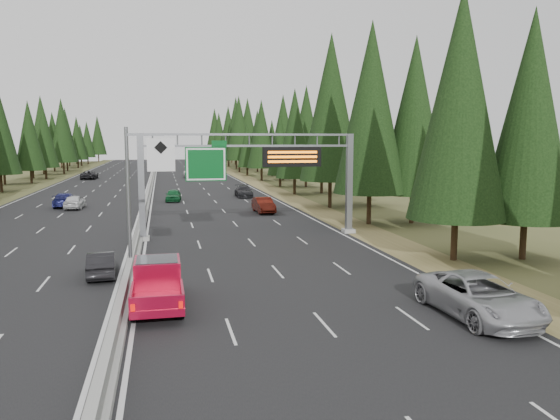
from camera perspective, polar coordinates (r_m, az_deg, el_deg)
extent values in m
cube|color=black|center=(85.97, -13.41, 2.20)|extent=(32.00, 260.00, 0.08)
cube|color=olive|center=(87.42, -1.66, 2.47)|extent=(3.60, 260.00, 0.06)
cube|color=#454B23|center=(88.16, -25.06, 1.83)|extent=(3.60, 260.00, 0.06)
cube|color=gray|center=(85.95, -13.42, 2.32)|extent=(0.70, 260.00, 0.30)
cube|color=gray|center=(85.92, -13.42, 2.59)|extent=(0.30, 260.00, 0.60)
cube|color=slate|center=(40.80, -14.27, 2.31)|extent=(0.45, 0.45, 7.80)
cube|color=gray|center=(41.28, -14.11, -2.89)|extent=(0.90, 0.90, 0.30)
cube|color=slate|center=(43.23, 7.24, 2.74)|extent=(0.45, 0.45, 7.80)
cube|color=gray|center=(43.69, 7.16, -2.17)|extent=(0.90, 0.90, 0.30)
cube|color=slate|center=(41.15, -3.24, 7.88)|extent=(15.85, 0.35, 0.16)
cube|color=slate|center=(41.15, -3.23, 6.71)|extent=(15.85, 0.35, 0.16)
cube|color=#054C19|center=(40.55, -7.76, 4.77)|extent=(3.00, 0.10, 2.50)
cube|color=silver|center=(40.49, -7.75, 4.77)|extent=(2.85, 0.02, 2.35)
cube|color=#054C19|center=(40.60, -6.37, 6.91)|extent=(1.10, 0.10, 0.45)
cube|color=black|center=(41.50, 1.26, 5.58)|extent=(4.50, 0.40, 1.50)
cube|color=orange|center=(41.27, 1.34, 6.06)|extent=(3.80, 0.02, 0.18)
cube|color=orange|center=(41.28, 1.34, 5.57)|extent=(3.80, 0.02, 0.18)
cube|color=orange|center=(41.30, 1.33, 5.09)|extent=(3.80, 0.02, 0.18)
cylinder|color=slate|center=(30.86, -15.55, 0.92)|extent=(0.20, 0.20, 8.00)
cube|color=gray|center=(31.52, -15.31, -6.15)|extent=(0.50, 0.50, 0.20)
cube|color=slate|center=(30.65, -13.90, 7.67)|extent=(2.00, 0.15, 0.15)
cube|color=silver|center=(30.52, -12.33, 5.65)|extent=(1.50, 0.06, 1.80)
cylinder|color=black|center=(35.11, 17.74, -2.98)|extent=(0.40, 0.40, 2.63)
cone|color=black|center=(34.65, 18.27, 10.50)|extent=(5.91, 5.91, 13.79)
cylinder|color=black|center=(37.15, 24.06, -2.87)|extent=(0.40, 0.40, 2.44)
cone|color=black|center=(36.67, 24.69, 8.97)|extent=(5.50, 5.50, 12.83)
cylinder|color=black|center=(48.48, 9.27, 0.12)|extent=(0.40, 0.40, 2.80)
cone|color=black|center=(48.19, 9.49, 10.50)|extent=(6.30, 6.30, 14.70)
cylinder|color=black|center=(50.17, 13.59, 0.15)|extent=(0.40, 0.40, 2.63)
cone|color=black|center=(49.85, 13.88, 9.56)|extent=(5.91, 5.91, 13.79)
cylinder|color=black|center=(60.33, 5.24, 1.68)|extent=(0.40, 0.40, 3.00)
cone|color=black|center=(60.15, 5.34, 10.62)|extent=(6.76, 6.76, 15.77)
cylinder|color=black|center=(63.32, 9.26, 1.82)|extent=(0.40, 0.40, 2.87)
cone|color=black|center=(63.12, 9.43, 9.94)|extent=(6.46, 6.46, 15.06)
cylinder|color=black|center=(74.56, 1.53, 2.50)|extent=(0.40, 0.40, 2.29)
cone|color=black|center=(74.31, 1.55, 8.01)|extent=(5.16, 5.16, 12.04)
cylinder|color=black|center=(76.97, 4.37, 2.66)|extent=(0.40, 0.40, 2.38)
cone|color=black|center=(76.73, 4.42, 8.20)|extent=(5.35, 5.35, 12.49)
cylinder|color=black|center=(87.66, 0.02, 3.07)|extent=(0.40, 0.40, 1.85)
cone|color=black|center=(87.43, 0.02, 6.85)|extent=(4.16, 4.16, 9.70)
cylinder|color=black|center=(87.17, 2.72, 3.27)|extent=(0.40, 0.40, 2.55)
cone|color=black|center=(86.98, 2.75, 8.52)|extent=(5.75, 5.75, 13.41)
cylinder|color=black|center=(100.65, -1.94, 3.76)|extent=(0.40, 0.40, 2.36)
cone|color=black|center=(100.46, -1.96, 7.96)|extent=(5.31, 5.31, 12.40)
cylinder|color=black|center=(102.38, 0.32, 3.87)|extent=(0.40, 0.40, 2.53)
cone|color=black|center=(102.22, 0.32, 8.30)|extent=(5.69, 5.69, 13.28)
cylinder|color=black|center=(115.39, -3.44, 4.06)|extent=(0.40, 0.40, 1.80)
cone|color=black|center=(115.21, -3.46, 6.85)|extent=(4.05, 4.05, 9.44)
cylinder|color=black|center=(113.90, -0.84, 4.04)|extent=(0.40, 0.40, 1.86)
cone|color=black|center=(113.72, -0.85, 6.97)|extent=(4.19, 4.19, 9.78)
cylinder|color=black|center=(127.64, -4.27, 4.59)|extent=(0.40, 0.40, 2.82)
cone|color=black|center=(127.54, -4.31, 8.54)|extent=(6.34, 6.34, 14.79)
cylinder|color=black|center=(129.38, -2.36, 4.53)|extent=(0.40, 0.40, 2.32)
cone|color=black|center=(129.23, -2.38, 7.74)|extent=(5.22, 5.22, 12.18)
cylinder|color=black|center=(142.56, -4.58, 4.89)|extent=(0.40, 0.40, 2.95)
cone|color=black|center=(142.48, -4.62, 8.60)|extent=(6.64, 6.64, 15.50)
cylinder|color=black|center=(141.74, -3.37, 4.88)|extent=(0.40, 0.40, 2.90)
cone|color=black|center=(141.65, -3.40, 8.54)|extent=(6.53, 6.53, 15.23)
cylinder|color=black|center=(156.90, -5.38, 5.06)|extent=(0.40, 0.40, 2.73)
cone|color=black|center=(156.81, -5.41, 8.18)|extent=(6.15, 6.15, 14.34)
cylinder|color=black|center=(156.33, -4.26, 4.89)|extent=(0.40, 0.40, 1.78)
cone|color=black|center=(156.20, -4.28, 6.92)|extent=(4.00, 4.00, 9.33)
cylinder|color=black|center=(171.16, -6.35, 5.20)|extent=(0.40, 0.40, 2.55)
cone|color=black|center=(171.06, -6.39, 7.87)|extent=(5.74, 5.74, 13.40)
cylinder|color=black|center=(168.77, -4.68, 5.06)|extent=(0.40, 0.40, 1.79)
cone|color=black|center=(168.65, -4.70, 6.95)|extent=(4.02, 4.02, 9.37)
cylinder|color=black|center=(182.14, -6.50, 5.24)|extent=(0.40, 0.40, 2.03)
cone|color=black|center=(182.03, -6.53, 7.23)|extent=(4.57, 4.57, 10.66)
cylinder|color=black|center=(184.43, -5.07, 5.29)|extent=(0.40, 0.40, 2.08)
cone|color=black|center=(184.32, -5.09, 7.31)|extent=(4.68, 4.68, 10.92)
cylinder|color=black|center=(197.74, -6.79, 5.53)|extent=(0.40, 0.40, 3.00)
cone|color=black|center=(197.68, -6.83, 8.25)|extent=(6.75, 6.75, 15.74)
cylinder|color=black|center=(197.94, -5.55, 5.52)|extent=(0.40, 0.40, 2.77)
cone|color=black|center=(197.87, -5.58, 8.02)|extent=(6.22, 6.22, 14.52)
cylinder|color=black|center=(87.72, -27.11, 2.51)|extent=(0.40, 0.40, 2.57)
cylinder|color=black|center=(103.64, -24.54, 3.18)|extent=(0.40, 0.40, 2.26)
cone|color=black|center=(103.46, -24.75, 7.09)|extent=(5.09, 5.09, 11.88)
cylinder|color=black|center=(102.93, -26.84, 3.07)|extent=(0.40, 0.40, 2.41)
cone|color=black|center=(102.76, -27.08, 7.25)|extent=(5.42, 5.42, 12.64)
cylinder|color=black|center=(113.73, -23.25, 3.55)|extent=(0.40, 0.40, 2.25)
cone|color=black|center=(113.56, -23.43, 7.10)|extent=(5.07, 5.07, 11.83)
cylinder|color=black|center=(118.21, -24.39, 3.53)|extent=(0.40, 0.40, 1.93)
cone|color=black|center=(118.03, -24.55, 6.45)|extent=(4.34, 4.34, 10.12)
cylinder|color=black|center=(128.75, -21.65, 4.08)|extent=(0.40, 0.40, 2.63)
cone|color=black|center=(128.63, -21.82, 7.74)|extent=(5.92, 5.92, 13.82)
cylinder|color=black|center=(130.38, -23.46, 4.05)|extent=(0.40, 0.40, 2.73)
cone|color=black|center=(130.27, -23.65, 7.79)|extent=(6.14, 6.14, 14.33)
cylinder|color=black|center=(142.56, -21.33, 4.31)|extent=(0.40, 0.40, 2.43)
cone|color=black|center=(142.43, -21.48, 7.36)|extent=(5.46, 5.46, 12.75)
cylinder|color=black|center=(141.88, -22.50, 4.21)|extent=(0.40, 0.40, 2.27)
cone|color=black|center=(141.74, -22.64, 7.07)|extent=(5.10, 5.10, 11.91)
cylinder|color=black|center=(157.48, -20.34, 4.55)|extent=(0.40, 0.40, 2.21)
cone|color=black|center=(157.36, -20.45, 7.06)|extent=(4.97, 4.97, 11.60)
cylinder|color=black|center=(159.37, -21.86, 4.54)|extent=(0.40, 0.40, 2.35)
cone|color=black|center=(159.25, -21.99, 7.18)|extent=(5.29, 5.29, 12.35)
cylinder|color=black|center=(169.14, -20.03, 4.67)|extent=(0.40, 0.40, 1.87)
cone|color=black|center=(169.02, -20.12, 6.65)|extent=(4.21, 4.21, 9.83)
cylinder|color=black|center=(171.59, -21.13, 4.69)|extent=(0.40, 0.40, 2.13)
cone|color=black|center=(171.48, -21.23, 6.91)|extent=(4.79, 4.79, 11.17)
cylinder|color=black|center=(182.48, -19.43, 4.89)|extent=(0.40, 0.40, 2.13)
cone|color=black|center=(182.37, -19.51, 6.98)|extent=(4.79, 4.79, 11.18)
cylinder|color=black|center=(186.75, -20.47, 4.88)|extent=(0.40, 0.40, 2.04)
cone|color=black|center=(186.64, -20.56, 6.84)|extent=(4.60, 4.60, 10.74)
cylinder|color=black|center=(198.75, -18.42, 5.15)|extent=(0.40, 0.40, 2.52)
cone|color=black|center=(198.66, -18.51, 7.42)|extent=(5.68, 5.68, 13.25)
cylinder|color=black|center=(197.20, -20.05, 5.00)|extent=(0.40, 0.40, 2.05)
cone|color=black|center=(197.10, -20.14, 6.86)|extent=(4.61, 4.61, 10.75)
imported|color=#A0A0A5|center=(24.26, 20.03, -8.45)|extent=(3.18, 6.47, 1.77)
cylinder|color=black|center=(23.20, -14.95, -10.15)|extent=(0.32, 0.85, 0.85)
cylinder|color=black|center=(23.18, -10.40, -10.04)|extent=(0.32, 0.85, 0.85)
cylinder|color=black|center=(26.59, -14.60, -7.89)|extent=(0.32, 0.85, 0.85)
cylinder|color=black|center=(26.56, -10.65, -7.79)|extent=(0.32, 0.85, 0.85)
cube|color=maroon|center=(24.87, -12.66, -8.51)|extent=(2.14, 5.98, 0.32)
cube|color=maroon|center=(25.61, -12.69, -6.32)|extent=(2.03, 2.35, 1.17)
cube|color=black|center=(25.54, -12.72, -5.62)|extent=(1.82, 2.03, 0.59)
cube|color=maroon|center=(23.26, -15.24, -8.74)|extent=(0.11, 2.56, 0.64)
cube|color=maroon|center=(23.23, -10.18, -8.61)|extent=(0.11, 2.56, 0.64)
cube|color=maroon|center=(22.00, -12.73, -9.59)|extent=(2.14, 0.11, 0.64)
imported|color=#13562A|center=(67.00, -11.08, 1.54)|extent=(2.09, 4.44, 1.47)
imported|color=#52130B|center=(55.42, -1.73, 0.53)|extent=(1.81, 4.72, 1.53)
imported|color=black|center=(70.99, -3.81, 1.97)|extent=(2.17, 5.07, 1.46)
imported|color=silver|center=(108.42, -9.23, 3.77)|extent=(3.11, 6.01, 1.62)
imported|color=black|center=(137.75, -12.39, 4.38)|extent=(2.01, 4.33, 1.44)
imported|color=black|center=(31.06, -18.16, -5.36)|extent=(1.72, 4.19, 1.35)
imported|color=navy|center=(64.66, -21.56, 1.00)|extent=(2.43, 5.48, 1.57)
imported|color=silver|center=(62.40, -20.65, 0.81)|extent=(2.01, 4.53, 1.52)
imported|color=black|center=(109.56, -19.30, 3.49)|extent=(2.81, 5.92, 1.63)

